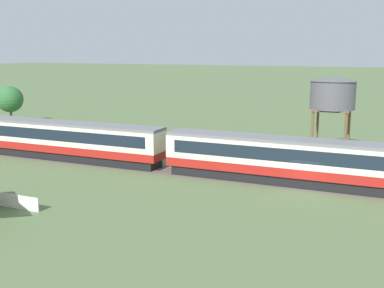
{
  "coord_description": "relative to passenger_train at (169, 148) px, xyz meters",
  "views": [
    {
      "loc": [
        6.75,
        -39.11,
        11.55
      ],
      "look_at": [
        -11.98,
        3.92,
        2.3
      ],
      "focal_mm": 45.0,
      "sensor_mm": 36.0,
      "label": 1
    }
  ],
  "objects": [
    {
      "name": "passenger_train",
      "position": [
        0.0,
        0.0,
        0.0
      ],
      "size": [
        92.07,
        2.9,
        4.04
      ],
      "color": "#AD1E19",
      "rests_on": "ground_plane"
    },
    {
      "name": "yard_tree_0",
      "position": [
        -35.72,
        16.56,
        1.68
      ],
      "size": [
        4.07,
        4.07,
        5.97
      ],
      "color": "brown",
      "rests_on": "ground_plane"
    },
    {
      "name": "water_tower",
      "position": [
        13.49,
        11.59,
        4.73
      ],
      "size": [
        4.87,
        4.87,
        8.81
      ],
      "color": "brown",
      "rests_on": "ground_plane"
    },
    {
      "name": "ground_plane",
      "position": [
        13.33,
        -1.47,
        -2.24
      ],
      "size": [
        600.0,
        600.0,
        0.0
      ],
      "primitive_type": "plane",
      "color": "#566B42"
    },
    {
      "name": "railway_track",
      "position": [
        -6.15,
        -0.0,
        -2.23
      ],
      "size": [
        156.59,
        3.6,
        0.04
      ],
      "color": "#665B51",
      "rests_on": "ground_plane"
    }
  ]
}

